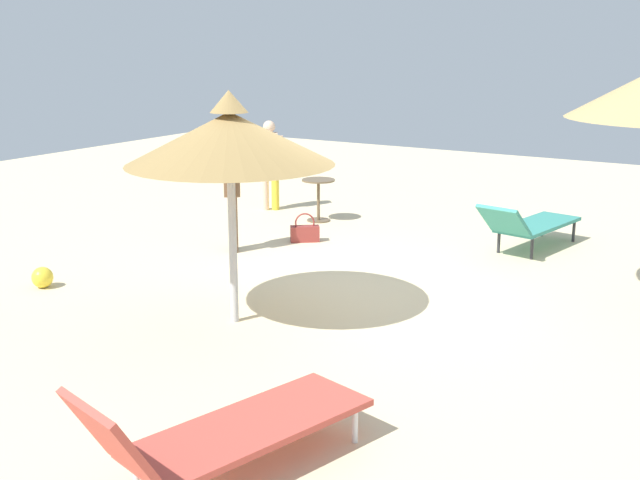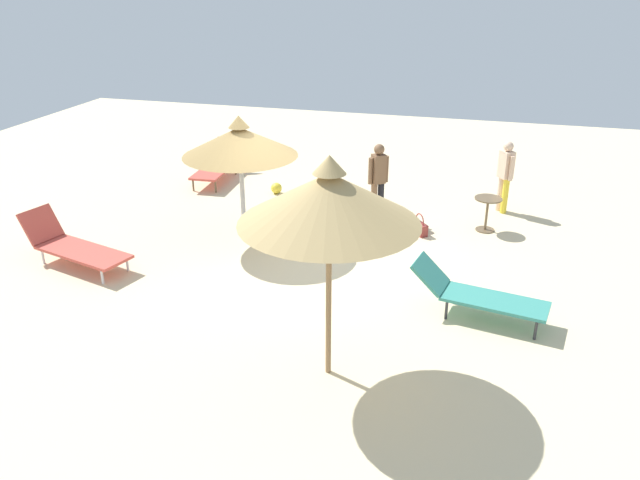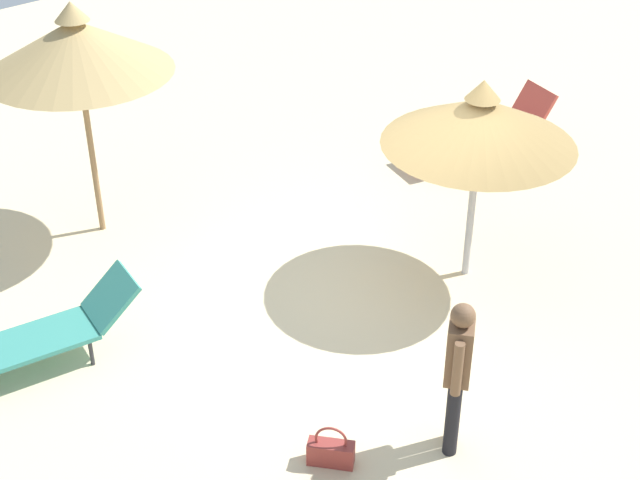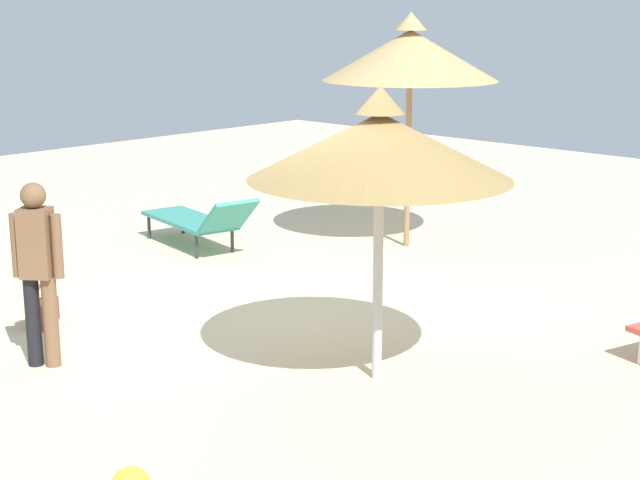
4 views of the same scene
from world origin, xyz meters
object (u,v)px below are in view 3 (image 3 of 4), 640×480
at_px(parasol_umbrella_back, 480,122).
at_px(person_standing_edge, 457,370).
at_px(handbag, 331,452).
at_px(lounge_chair_near_left, 485,132).
at_px(parasol_umbrella_far_left, 76,46).
at_px(lounge_chair_near_right, 44,333).

distance_m(parasol_umbrella_back, person_standing_edge, 3.04).
height_order(person_standing_edge, handbag, person_standing_edge).
bearing_deg(handbag, lounge_chair_near_left, 117.38).
height_order(lounge_chair_near_left, handbag, lounge_chair_near_left).
bearing_deg(parasol_umbrella_far_left, lounge_chair_near_left, 69.64).
relative_size(lounge_chair_near_left, handbag, 5.19).
bearing_deg(parasol_umbrella_back, lounge_chair_near_right, -111.97).
bearing_deg(lounge_chair_near_left, handbag, -62.62).
bearing_deg(lounge_chair_near_right, handbag, 22.07).
relative_size(lounge_chair_near_right, handbag, 4.84).
bearing_deg(parasol_umbrella_back, handbag, -70.05).
relative_size(lounge_chair_near_left, lounge_chair_near_right, 1.07).
xyz_separation_m(lounge_chair_near_right, handbag, (2.95, 1.19, -0.25)).
distance_m(parasol_umbrella_far_left, handbag, 5.41).
bearing_deg(handbag, person_standing_edge, 59.00).
bearing_deg(parasol_umbrella_far_left, handbag, -6.79).
relative_size(parasol_umbrella_far_left, lounge_chair_near_left, 1.31).
xyz_separation_m(lounge_chair_near_left, handbag, (2.96, -5.72, -0.23)).
bearing_deg(person_standing_edge, lounge_chair_near_right, -148.58).
height_order(parasol_umbrella_far_left, lounge_chair_near_right, parasol_umbrella_far_left).
bearing_deg(lounge_chair_near_left, parasol_umbrella_far_left, -110.36).
relative_size(parasol_umbrella_back, handbag, 5.61).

